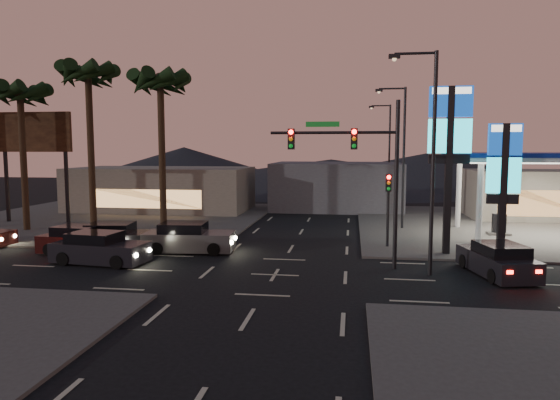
% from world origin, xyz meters
% --- Properties ---
extents(ground, '(140.00, 140.00, 0.00)m').
position_xyz_m(ground, '(0.00, 0.00, 0.00)').
color(ground, black).
rests_on(ground, ground).
extents(corner_lot_ne, '(24.00, 24.00, 0.12)m').
position_xyz_m(corner_lot_ne, '(16.00, 16.00, 0.06)').
color(corner_lot_ne, '#47443F').
rests_on(corner_lot_ne, ground).
extents(corner_lot_nw, '(24.00, 24.00, 0.12)m').
position_xyz_m(corner_lot_nw, '(-16.00, 16.00, 0.06)').
color(corner_lot_nw, '#47443F').
rests_on(corner_lot_nw, ground).
extents(gas_station, '(12.20, 8.20, 5.47)m').
position_xyz_m(gas_station, '(16.00, 12.00, 5.08)').
color(gas_station, silver).
rests_on(gas_station, ground).
extents(convenience_store, '(10.00, 6.00, 4.00)m').
position_xyz_m(convenience_store, '(18.00, 21.00, 2.00)').
color(convenience_store, '#726B5B').
rests_on(convenience_store, ground).
extents(pylon_sign_tall, '(2.20, 0.35, 9.00)m').
position_xyz_m(pylon_sign_tall, '(8.50, 5.50, 6.39)').
color(pylon_sign_tall, black).
rests_on(pylon_sign_tall, ground).
extents(pylon_sign_short, '(1.60, 0.35, 7.00)m').
position_xyz_m(pylon_sign_short, '(11.00, 4.50, 4.66)').
color(pylon_sign_short, black).
rests_on(pylon_sign_short, ground).
extents(traffic_signal_mast, '(6.10, 0.39, 8.00)m').
position_xyz_m(traffic_signal_mast, '(3.76, 1.99, 5.23)').
color(traffic_signal_mast, black).
rests_on(traffic_signal_mast, ground).
extents(pedestal_signal, '(0.32, 0.39, 4.30)m').
position_xyz_m(pedestal_signal, '(5.50, 6.98, 2.92)').
color(pedestal_signal, black).
rests_on(pedestal_signal, ground).
extents(streetlight_near, '(2.14, 0.25, 10.00)m').
position_xyz_m(streetlight_near, '(6.79, 1.00, 5.72)').
color(streetlight_near, black).
rests_on(streetlight_near, ground).
extents(streetlight_mid, '(2.14, 0.25, 10.00)m').
position_xyz_m(streetlight_mid, '(6.79, 14.00, 5.72)').
color(streetlight_mid, black).
rests_on(streetlight_mid, ground).
extents(streetlight_far, '(2.14, 0.25, 10.00)m').
position_xyz_m(streetlight_far, '(6.79, 28.00, 5.72)').
color(streetlight_far, black).
rests_on(streetlight_far, ground).
extents(palm_a, '(4.41, 4.41, 10.86)m').
position_xyz_m(palm_a, '(-9.00, 9.50, 9.43)').
color(palm_a, black).
rests_on(palm_a, ground).
extents(palm_b, '(4.41, 4.41, 11.46)m').
position_xyz_m(palm_b, '(-14.00, 9.50, 9.97)').
color(palm_b, black).
rests_on(palm_b, ground).
extents(palm_c, '(4.41, 4.41, 10.26)m').
position_xyz_m(palm_c, '(-19.00, 9.50, 8.88)').
color(palm_c, black).
rests_on(palm_c, ground).
extents(billboard, '(6.00, 0.30, 8.50)m').
position_xyz_m(billboard, '(-20.50, 13.00, 6.33)').
color(billboard, black).
rests_on(billboard, ground).
extents(building_far_west, '(16.00, 8.00, 4.00)m').
position_xyz_m(building_far_west, '(-14.00, 22.00, 2.00)').
color(building_far_west, '#726B5B').
rests_on(building_far_west, ground).
extents(building_far_mid, '(12.00, 9.00, 4.40)m').
position_xyz_m(building_far_mid, '(2.00, 26.00, 2.20)').
color(building_far_mid, '#4C4C51').
rests_on(building_far_mid, ground).
extents(hill_left, '(40.00, 40.00, 6.00)m').
position_xyz_m(hill_left, '(-25.00, 60.00, 3.00)').
color(hill_left, black).
rests_on(hill_left, ground).
extents(hill_right, '(50.00, 50.00, 5.00)m').
position_xyz_m(hill_right, '(15.00, 60.00, 2.50)').
color(hill_right, black).
rests_on(hill_right, ground).
extents(hill_center, '(60.00, 60.00, 4.00)m').
position_xyz_m(hill_center, '(0.00, 60.00, 2.00)').
color(hill_center, black).
rests_on(hill_center, ground).
extents(car_lane_a_front, '(4.96, 2.45, 1.57)m').
position_xyz_m(car_lane_a_front, '(-9.10, 1.09, 0.73)').
color(car_lane_a_front, black).
rests_on(car_lane_a_front, ground).
extents(car_lane_a_mid, '(4.87, 2.31, 1.55)m').
position_xyz_m(car_lane_a_mid, '(-11.15, 3.06, 0.72)').
color(car_lane_a_mid, '#340F0E').
rests_on(car_lane_a_mid, ground).
extents(car_lane_b_front, '(5.17, 2.46, 1.64)m').
position_xyz_m(car_lane_b_front, '(-5.58, 4.39, 0.76)').
color(car_lane_b_front, '#4F5052').
rests_on(car_lane_b_front, ground).
extents(car_lane_b_mid, '(5.06, 2.56, 1.60)m').
position_xyz_m(car_lane_b_mid, '(-9.67, 3.97, 0.74)').
color(car_lane_b_mid, black).
rests_on(car_lane_b_mid, ground).
extents(suv_station, '(2.80, 4.80, 1.51)m').
position_xyz_m(suv_station, '(10.02, 1.34, 0.70)').
color(suv_station, black).
rests_on(suv_station, ground).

